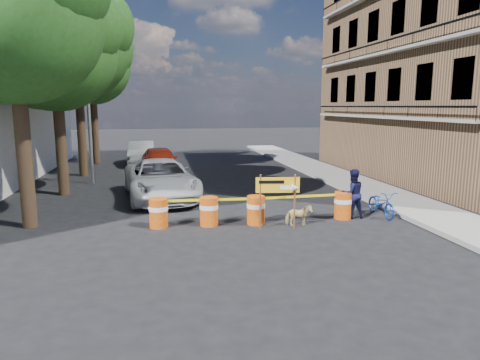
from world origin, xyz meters
name	(u,v)px	position (x,y,z in m)	size (l,w,h in m)	color
ground	(261,234)	(0.00, 0.00, 0.00)	(120.00, 120.00, 0.00)	black
sidewalk_east	(362,186)	(6.20, 6.00, 0.07)	(2.40, 40.00, 0.15)	gray
apartment_building	(457,59)	(12.00, 8.00, 6.00)	(8.00, 16.00, 12.00)	#866244
tree_near	(14,10)	(-6.73, 2.00, 6.36)	(5.46, 5.20, 9.15)	#332316
tree_mid_a	(56,47)	(-6.74, 7.00, 6.01)	(5.25, 5.00, 8.68)	#332316
tree_mid_b	(77,45)	(-6.73, 12.00, 6.71)	(5.67, 5.40, 9.62)	#332316
tree_far	(92,65)	(-6.74, 17.00, 6.22)	(5.04, 4.80, 8.84)	#332316
streetlamp	(89,91)	(-5.93, 9.50, 4.38)	(1.25, 0.18, 8.00)	gray
barrel_far_left	(159,212)	(-2.91, 1.23, 0.47)	(0.58, 0.58, 0.90)	red
barrel_mid_left	(209,211)	(-1.37, 1.14, 0.47)	(0.58, 0.58, 0.90)	red
barrel_mid_right	(256,209)	(0.09, 1.03, 0.47)	(0.58, 0.58, 0.90)	red
barrel_far_right	(343,205)	(3.06, 1.14, 0.47)	(0.58, 0.58, 0.90)	red
detour_sign	(283,189)	(0.75, 0.32, 1.23)	(1.30, 0.34, 1.69)	#592D19
pedestrian	(352,194)	(3.38, 1.16, 0.82)	(0.80, 0.62, 1.64)	black
bicycle	(382,192)	(4.47, 1.20, 0.85)	(0.59, 0.89, 1.69)	#143EAA
dog	(299,215)	(1.35, 0.57, 0.33)	(0.36, 0.79, 0.67)	#DFCA7F
suv_white	(161,179)	(-2.81, 5.47, 0.78)	(2.58, 5.59, 1.55)	silver
sedan_red	(160,161)	(-2.80, 11.85, 0.75)	(1.76, 4.38, 1.49)	maroon
sedan_silver	(142,153)	(-3.92, 16.16, 0.74)	(1.56, 4.48, 1.48)	silver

